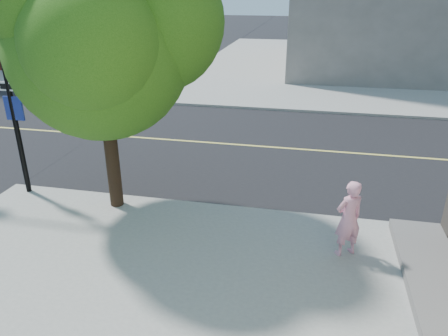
# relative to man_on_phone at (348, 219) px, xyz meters

# --- Properties ---
(ground) EXTENTS (140.00, 140.00, 0.00)m
(ground) POSITION_rel_man_on_phone_xyz_m (-7.39, 1.48, -0.90)
(ground) COLOR black
(ground) RESTS_ON ground
(road_ew) EXTENTS (140.00, 9.00, 0.01)m
(road_ew) POSITION_rel_man_on_phone_xyz_m (-7.39, 5.98, -0.90)
(road_ew) COLOR black
(road_ew) RESTS_ON ground
(sidewalk_ne) EXTENTS (29.00, 25.00, 0.12)m
(sidewalk_ne) POSITION_rel_man_on_phone_xyz_m (6.11, 22.98, -0.84)
(sidewalk_ne) COLOR #96968F
(sidewalk_ne) RESTS_ON ground
(man_on_phone) EXTENTS (0.68, 0.62, 1.57)m
(man_on_phone) POSITION_rel_man_on_phone_xyz_m (0.00, 0.00, 0.00)
(man_on_phone) COLOR pink
(man_on_phone) RESTS_ON sidewalk_se
(street_tree) EXTENTS (4.77, 4.33, 6.33)m
(street_tree) POSITION_rel_man_on_phone_xyz_m (-5.16, 0.99, 3.30)
(street_tree) COLOR black
(street_tree) RESTS_ON sidewalk_se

